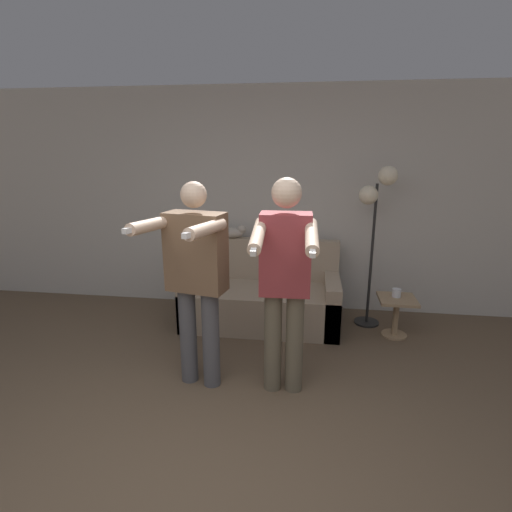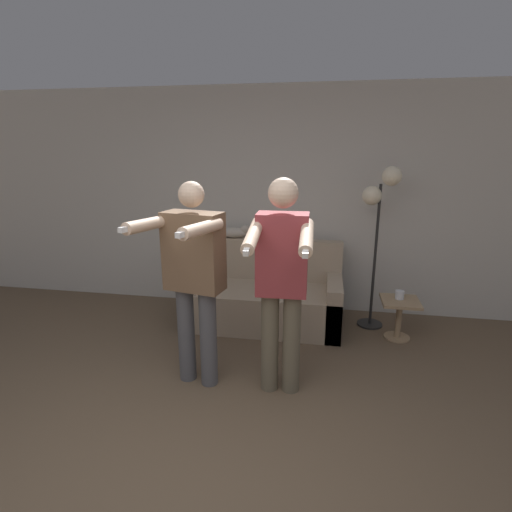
{
  "view_description": "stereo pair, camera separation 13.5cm",
  "coord_description": "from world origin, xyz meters",
  "px_view_note": "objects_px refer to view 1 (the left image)",
  "views": [
    {
      "loc": [
        0.61,
        -1.59,
        1.92
      ],
      "look_at": [
        0.12,
        1.91,
        0.95
      ],
      "focal_mm": 28.0,
      "sensor_mm": 36.0,
      "label": 1
    },
    {
      "loc": [
        0.75,
        -1.57,
        1.92
      ],
      "look_at": [
        0.12,
        1.91,
        0.95
      ],
      "focal_mm": 28.0,
      "sensor_mm": 36.0,
      "label": 2
    }
  ],
  "objects_px": {
    "couch": "(262,298)",
    "side_table": "(396,309)",
    "cup": "(397,293)",
    "person_left": "(196,273)",
    "floor_lamp": "(377,203)",
    "person_right": "(285,276)",
    "cat": "(231,232)"
  },
  "relations": [
    {
      "from": "cat",
      "to": "floor_lamp",
      "type": "height_order",
      "value": "floor_lamp"
    },
    {
      "from": "couch",
      "to": "cup",
      "type": "relative_size",
      "value": 18.92
    },
    {
      "from": "cat",
      "to": "floor_lamp",
      "type": "xyz_separation_m",
      "value": [
        1.58,
        -0.16,
        0.39
      ]
    },
    {
      "from": "couch",
      "to": "side_table",
      "type": "distance_m",
      "value": 1.43
    },
    {
      "from": "person_left",
      "to": "floor_lamp",
      "type": "bearing_deg",
      "value": 53.62
    },
    {
      "from": "person_right",
      "to": "side_table",
      "type": "bearing_deg",
      "value": 44.39
    },
    {
      "from": "couch",
      "to": "floor_lamp",
      "type": "bearing_deg",
      "value": 6.24
    },
    {
      "from": "person_left",
      "to": "floor_lamp",
      "type": "relative_size",
      "value": 0.96
    },
    {
      "from": "couch",
      "to": "floor_lamp",
      "type": "distance_m",
      "value": 1.6
    },
    {
      "from": "person_right",
      "to": "cup",
      "type": "relative_size",
      "value": 19.12
    },
    {
      "from": "person_left",
      "to": "person_right",
      "type": "relative_size",
      "value": 0.98
    },
    {
      "from": "cat",
      "to": "side_table",
      "type": "bearing_deg",
      "value": -13.48
    },
    {
      "from": "person_left",
      "to": "cup",
      "type": "relative_size",
      "value": 18.72
    },
    {
      "from": "cat",
      "to": "cup",
      "type": "bearing_deg",
      "value": -12.46
    },
    {
      "from": "person_left",
      "to": "couch",
      "type": "bearing_deg",
      "value": 85.48
    },
    {
      "from": "person_left",
      "to": "person_right",
      "type": "height_order",
      "value": "person_right"
    },
    {
      "from": "cat",
      "to": "cup",
      "type": "xyz_separation_m",
      "value": [
        1.82,
        -0.4,
        -0.5
      ]
    },
    {
      "from": "cat",
      "to": "side_table",
      "type": "relative_size",
      "value": 1.07
    },
    {
      "from": "person_right",
      "to": "side_table",
      "type": "relative_size",
      "value": 4.08
    },
    {
      "from": "person_left",
      "to": "cat",
      "type": "height_order",
      "value": "person_left"
    },
    {
      "from": "person_right",
      "to": "floor_lamp",
      "type": "relative_size",
      "value": 0.99
    },
    {
      "from": "person_right",
      "to": "side_table",
      "type": "distance_m",
      "value": 1.72
    },
    {
      "from": "person_right",
      "to": "cat",
      "type": "distance_m",
      "value": 1.74
    },
    {
      "from": "person_left",
      "to": "floor_lamp",
      "type": "distance_m",
      "value": 2.13
    },
    {
      "from": "person_left",
      "to": "side_table",
      "type": "relative_size",
      "value": 3.99
    },
    {
      "from": "couch",
      "to": "floor_lamp",
      "type": "relative_size",
      "value": 0.97
    },
    {
      "from": "person_left",
      "to": "cup",
      "type": "height_order",
      "value": "person_left"
    },
    {
      "from": "floor_lamp",
      "to": "cup",
      "type": "relative_size",
      "value": 19.41
    },
    {
      "from": "person_left",
      "to": "side_table",
      "type": "height_order",
      "value": "person_left"
    },
    {
      "from": "person_left",
      "to": "person_right",
      "type": "xyz_separation_m",
      "value": [
        0.7,
        -0.0,
        0.01
      ]
    },
    {
      "from": "side_table",
      "to": "cup",
      "type": "distance_m",
      "value": 0.17
    },
    {
      "from": "person_right",
      "to": "cat",
      "type": "xyz_separation_m",
      "value": [
        -0.73,
        1.58,
        -0.01
      ]
    }
  ]
}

